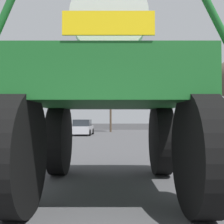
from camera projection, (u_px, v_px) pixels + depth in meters
The scene contains 7 objects.
ground_plane at pixel (97, 142), 19.20m from camera, with size 120.00×120.00×0.00m, color #424244.
oversize_sprayer at pixel (110, 94), 6.11m from camera, with size 3.82×5.51×4.25m.
sedan_ahead at pixel (83, 128), 26.98m from camera, with size 2.10×4.20×1.52m.
traffic_signal_near_right at pixel (190, 96), 11.50m from camera, with size 0.24×0.54×3.45m.
streetlight_far_left at pixel (33, 85), 28.88m from camera, with size 2.21×0.24×9.23m.
bare_tree_far_center at pixel (111, 85), 33.73m from camera, with size 2.69×2.69×6.98m.
roadside_barrier at pixel (101, 127), 40.83m from camera, with size 28.69×0.24×0.90m, color #59595B.
Camera 1 is at (0.43, -1.27, 1.56)m, focal length 44.40 mm.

